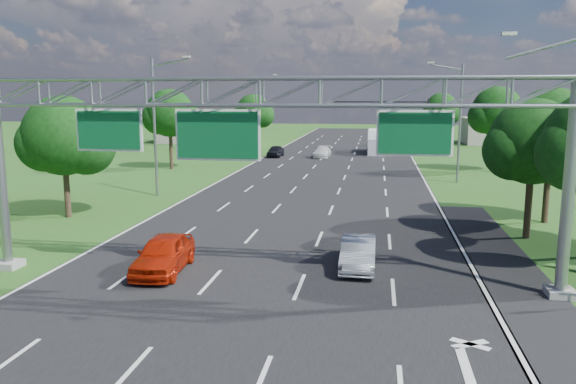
% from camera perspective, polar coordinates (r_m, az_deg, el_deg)
% --- Properties ---
extents(ground, '(220.00, 220.00, 0.00)m').
position_cam_1_polar(ground, '(40.17, 2.24, -0.81)').
color(ground, '#2B5319').
rests_on(ground, ground).
extents(road, '(18.00, 180.00, 0.02)m').
position_cam_1_polar(road, '(40.17, 2.24, -0.81)').
color(road, black).
rests_on(road, ground).
extents(road_flare, '(3.00, 30.00, 0.02)m').
position_cam_1_polar(road_flare, '(24.98, 21.68, -8.09)').
color(road_flare, black).
rests_on(road_flare, ground).
extents(sign_gantry, '(23.50, 1.00, 9.56)m').
position_cam_1_polar(sign_gantry, '(21.65, -2.48, 8.51)').
color(sign_gantry, gray).
rests_on(sign_gantry, ground).
extents(traffic_signal, '(12.21, 0.24, 7.00)m').
position_cam_1_polar(traffic_signal, '(74.30, 11.32, 7.87)').
color(traffic_signal, black).
rests_on(traffic_signal, ground).
extents(streetlight_l_near, '(2.97, 0.22, 10.16)m').
position_cam_1_polar(streetlight_l_near, '(42.37, -13.18, 7.09)').
color(streetlight_l_near, gray).
rests_on(streetlight_l_near, ground).
extents(streetlight_l_far, '(2.97, 0.22, 10.16)m').
position_cam_1_polar(streetlight_l_far, '(75.93, -3.13, 8.39)').
color(streetlight_l_far, gray).
rests_on(streetlight_l_far, ground).
extents(streetlight_r_mid, '(2.97, 0.22, 10.16)m').
position_cam_1_polar(streetlight_r_mid, '(49.70, 16.87, 7.28)').
color(streetlight_r_mid, gray).
rests_on(streetlight_r_mid, ground).
extents(tree_verge_la, '(5.76, 4.80, 7.40)m').
position_cam_1_polar(tree_verge_la, '(36.44, -21.71, 4.97)').
color(tree_verge_la, '#2D2116').
rests_on(tree_verge_la, ground).
extents(tree_verge_lb, '(5.76, 4.80, 8.06)m').
position_cam_1_polar(tree_verge_lb, '(58.05, -11.83, 7.62)').
color(tree_verge_lb, '#2D2116').
rests_on(tree_verge_lb, ground).
extents(tree_verge_lc, '(5.76, 4.80, 7.62)m').
position_cam_1_polar(tree_verge_lc, '(81.21, -3.50, 8.05)').
color(tree_verge_lc, '#2D2116').
rests_on(tree_verge_lc, ground).
extents(tree_verge_rd, '(5.76, 4.80, 8.28)m').
position_cam_1_polar(tree_verge_rd, '(58.41, 20.50, 7.45)').
color(tree_verge_rd, '#2D2116').
rests_on(tree_verge_rd, ground).
extents(tree_verge_re, '(5.76, 4.80, 7.84)m').
position_cam_1_polar(tree_verge_re, '(87.79, 15.35, 7.99)').
color(tree_verge_re, '#2D2116').
rests_on(tree_verge_re, ground).
extents(building_left, '(14.00, 10.00, 5.00)m').
position_cam_1_polar(building_left, '(91.32, -8.00, 6.60)').
color(building_left, '#A59B8A').
rests_on(building_left, ground).
extents(building_right, '(12.00, 9.00, 4.00)m').
position_cam_1_polar(building_right, '(93.40, 21.09, 5.81)').
color(building_right, '#A59B8A').
rests_on(building_right, ground).
extents(red_coupe, '(2.17, 4.72, 1.57)m').
position_cam_1_polar(red_coupe, '(24.36, -12.53, -6.15)').
color(red_coupe, red).
rests_on(red_coupe, ground).
extents(silver_sedan, '(1.46, 4.17, 1.37)m').
position_cam_1_polar(silver_sedan, '(24.51, 7.16, -6.13)').
color(silver_sedan, '#A4ABB0').
rests_on(silver_sedan, ground).
extents(car_queue_a, '(2.01, 4.55, 1.30)m').
position_cam_1_polar(car_queue_a, '(68.10, 3.50, 4.08)').
color(car_queue_a, silver).
rests_on(car_queue_a, ground).
extents(car_queue_b, '(1.98, 4.17, 1.15)m').
position_cam_1_polar(car_queue_b, '(72.78, 8.81, 4.28)').
color(car_queue_b, black).
rests_on(car_queue_b, ground).
extents(car_queue_c, '(1.72, 4.10, 1.38)m').
position_cam_1_polar(car_queue_c, '(68.61, -1.28, 4.17)').
color(car_queue_c, black).
rests_on(car_queue_c, ground).
extents(box_truck, '(2.40, 7.84, 2.97)m').
position_cam_1_polar(box_truck, '(74.07, 9.02, 5.03)').
color(box_truck, white).
rests_on(box_truck, ground).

